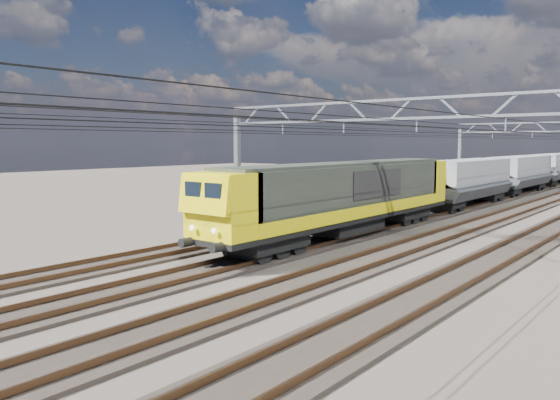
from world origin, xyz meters
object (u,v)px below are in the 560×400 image
Objects in this scene: catenary_gantry_mid at (378,165)px; locomotive at (346,194)px; catenary_gantry_far at (553,154)px; hopper_wagon_mid at (520,171)px; hopper_wagon_lead at (468,179)px; hopper_wagon_third at (554,166)px.

catenary_gantry_mid reaches higher than locomotive.
hopper_wagon_mid is at bearing -117.72° from catenary_gantry_far.
catenary_gantry_far is at bearing 90.00° from catenary_gantry_mid.
catenary_gantry_mid is 18.18m from hopper_wagon_lead.
catenary_gantry_far is 4.61m from hopper_wagon_mid.
catenary_gantry_mid is 36.00m from catenary_gantry_far.
hopper_wagon_lead is 28.40m from hopper_wagon_third.
hopper_wagon_lead is at bearing 90.00° from locomotive.
hopper_wagon_lead is 1.00× the size of hopper_wagon_mid.
hopper_wagon_mid is (-2.00, 32.19, -1.67)m from catenary_gantry_mid.
hopper_wagon_lead and hopper_wagon_mid have the same top height.
catenary_gantry_mid is at bearing -90.00° from catenary_gantry_far.
catenary_gantry_far is at bearing -79.11° from hopper_wagon_third.
locomotive is 17.70m from hopper_wagon_lead.
locomotive is (-2.00, -35.70, -1.58)m from catenary_gantry_far.
catenary_gantry_mid is 1.53× the size of hopper_wagon_mid.
hopper_wagon_third is (-2.00, 46.39, -1.67)m from catenary_gantry_mid.
hopper_wagon_mid is 1.00× the size of hopper_wagon_third.
catenary_gantry_mid is at bearing -87.53° from hopper_wagon_third.
catenary_gantry_mid reaches higher than hopper_wagon_lead.
locomotive is 1.62× the size of hopper_wagon_mid.
locomotive is 46.10m from hopper_wagon_third.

